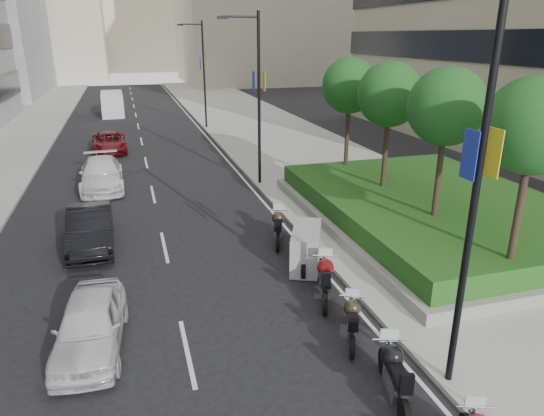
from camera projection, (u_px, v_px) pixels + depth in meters
name	position (u px, v px, depth m)	size (l,w,h in m)	color
sidewalk_right	(277.00, 138.00, 38.97)	(10.00, 100.00, 0.15)	#9E9B93
lane_edge	(212.00, 142.00, 37.56)	(0.12, 100.00, 0.01)	silver
lane_centre	(143.00, 147.00, 36.16)	(0.12, 100.00, 0.01)	silver
planter	(434.00, 217.00, 21.10)	(10.00, 14.00, 0.40)	gray
hedge	(436.00, 205.00, 20.90)	(9.40, 13.40, 0.80)	#153E11
tree_0	(534.00, 126.00, 13.58)	(2.80, 2.80, 6.30)	#332319
tree_1	(447.00, 107.00, 17.19)	(2.80, 2.80, 6.30)	#332319
tree_2	(390.00, 95.00, 20.79)	(2.80, 2.80, 6.30)	#332319
tree_3	(350.00, 86.00, 24.40)	(2.80, 2.80, 6.30)	#332319
lamp_post_0	(471.00, 180.00, 9.81)	(2.34, 0.45, 9.00)	black
lamp_post_1	(256.00, 92.00, 25.15)	(2.34, 0.45, 9.00)	black
lamp_post_2	(202.00, 70.00, 41.40)	(2.34, 0.45, 9.00)	black
motorcycle_2	(394.00, 374.00, 10.88)	(0.95, 2.39, 1.22)	black
motorcycle_3	(352.00, 321.00, 13.08)	(1.03, 2.00, 1.06)	black
motorcycle_4	(325.00, 280.00, 15.09)	(1.14, 2.34, 1.23)	black
motorcycle_5	(306.00, 248.00, 17.22)	(1.83, 2.53, 1.42)	black
motorcycle_6	(278.00, 227.00, 19.30)	(1.00, 2.30, 1.18)	black
car_a	(90.00, 325.00, 12.66)	(1.66, 4.13, 1.41)	silver
car_b	(90.00, 228.00, 18.80)	(1.63, 4.67, 1.54)	black
car_c	(102.00, 174.00, 26.13)	(2.19, 5.39, 1.56)	white
car_d	(109.00, 142.00, 34.33)	(2.26, 4.90, 1.36)	maroon
delivery_van	(113.00, 105.00, 49.85)	(2.21, 5.55, 2.31)	white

